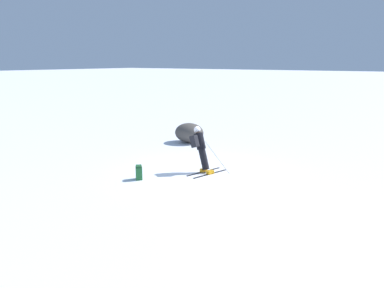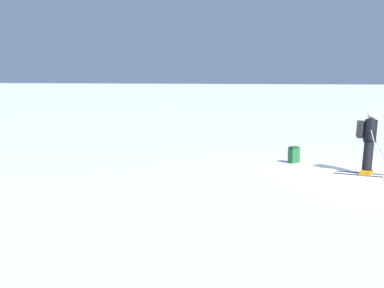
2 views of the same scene
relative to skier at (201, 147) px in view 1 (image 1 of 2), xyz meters
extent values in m
plane|color=white|center=(-0.02, 0.05, -0.94)|extent=(300.00, 300.00, 0.00)
cube|color=black|center=(-0.50, 0.09, -0.93)|extent=(0.48, 1.63, 0.01)
cube|color=black|center=(-0.15, 0.01, -0.93)|extent=(0.48, 1.63, 0.01)
cube|color=orange|center=(-0.50, 0.09, -0.87)|extent=(0.20, 0.31, 0.12)
cube|color=orange|center=(-0.15, 0.01, -0.87)|extent=(0.20, 0.31, 0.12)
cylinder|color=black|center=(-0.16, 0.01, -0.45)|extent=(0.55, 0.37, 0.82)
cylinder|color=black|center=(0.06, -0.04, 0.20)|extent=(0.59, 0.45, 0.69)
sphere|color=tan|center=(0.20, -0.08, 0.59)|extent=(0.32, 0.28, 0.28)
sphere|color=silver|center=(0.21, -0.08, 0.62)|extent=(0.37, 0.32, 0.32)
cube|color=black|center=(0.14, 0.21, 0.23)|extent=(0.44, 0.27, 0.51)
cylinder|color=#B7B7BC|center=(-0.61, -0.19, -0.35)|extent=(0.93, 0.32, 1.20)
cylinder|color=#B7B7BC|center=(0.20, -0.39, -0.42)|extent=(0.11, 0.52, 1.05)
cube|color=#236633|center=(1.22, 2.05, -0.72)|extent=(0.37, 0.37, 0.44)
cube|color=#1A4C26|center=(1.22, 2.05, -0.47)|extent=(0.33, 0.33, 0.06)
ellipsoid|color=#4C4742|center=(3.33, -3.91, -0.44)|extent=(1.53, 1.30, 0.99)
camera|label=1|loc=(-7.56, 11.24, 3.13)|focal=35.00mm
camera|label=2|loc=(-15.15, 1.20, 1.71)|focal=50.00mm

